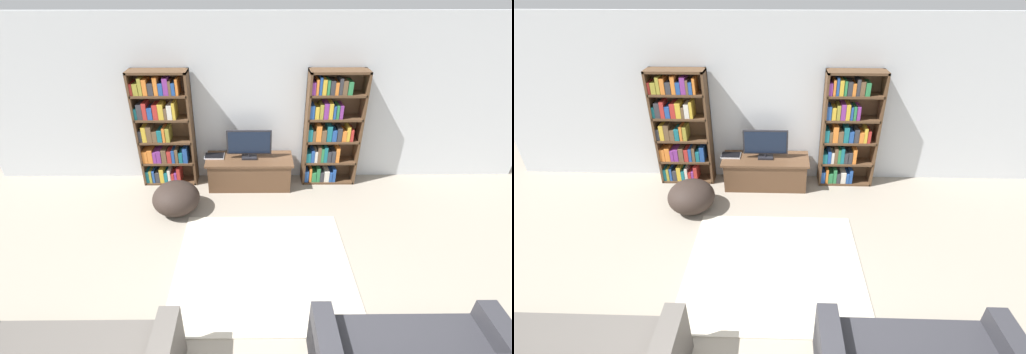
{
  "view_description": "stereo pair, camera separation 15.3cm",
  "coord_description": "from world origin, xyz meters",
  "views": [
    {
      "loc": [
        -0.08,
        -0.93,
        3.04
      ],
      "look_at": [
        -0.04,
        2.97,
        0.7
      ],
      "focal_mm": 24.0,
      "sensor_mm": 36.0,
      "label": 1
    },
    {
      "loc": [
        0.08,
        -0.93,
        3.04
      ],
      "look_at": [
        -0.04,
        2.97,
        0.7
      ],
      "focal_mm": 24.0,
      "sensor_mm": 36.0,
      "label": 2
    }
  ],
  "objects": [
    {
      "name": "wall_back",
      "position": [
        0.0,
        4.23,
        1.3
      ],
      "size": [
        8.8,
        0.06,
        2.6
      ],
      "color": "silver",
      "rests_on": "ground_plane"
    },
    {
      "name": "area_rug",
      "position": [
        0.04,
        2.04,
        0.01
      ],
      "size": [
        2.09,
        1.9,
        0.02
      ],
      "color": "beige",
      "rests_on": "ground_plane"
    },
    {
      "name": "beanbag_ottoman",
      "position": [
        -1.2,
        3.17,
        0.23
      ],
      "size": [
        0.68,
        0.68,
        0.46
      ],
      "primitive_type": "ellipsoid",
      "color": "#2D231E",
      "rests_on": "ground_plane"
    },
    {
      "name": "tv_stand",
      "position": [
        -0.14,
        3.9,
        0.25
      ],
      "size": [
        1.38,
        0.55,
        0.5
      ],
      "color": "brown",
      "rests_on": "ground_plane"
    },
    {
      "name": "bookshelf_left",
      "position": [
        -1.49,
        4.05,
        0.92
      ],
      "size": [
        0.87,
        0.3,
        1.84
      ],
      "color": "#513823",
      "rests_on": "ground_plane"
    },
    {
      "name": "laptop",
      "position": [
        -0.7,
        3.95,
        0.51
      ],
      "size": [
        0.31,
        0.21,
        0.03
      ],
      "color": "silver",
      "rests_on": "tv_stand"
    },
    {
      "name": "television",
      "position": [
        -0.14,
        3.9,
        0.75
      ],
      "size": [
        0.7,
        0.16,
        0.47
      ],
      "color": "black",
      "rests_on": "tv_stand"
    },
    {
      "name": "bookshelf_right",
      "position": [
        1.12,
        4.05,
        0.91
      ],
      "size": [
        0.87,
        0.3,
        1.84
      ],
      "color": "#513823",
      "rests_on": "ground_plane"
    }
  ]
}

